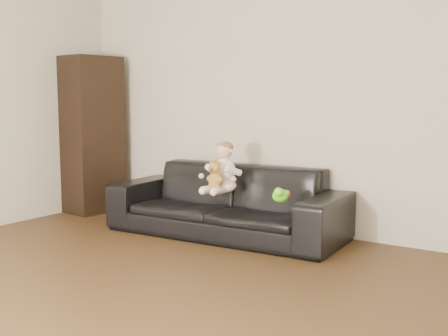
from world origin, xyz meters
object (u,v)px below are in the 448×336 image
Objects in this scene: cabinet at (93,135)px; toy_green at (281,196)px; sofa at (226,201)px; teddy_bear at (215,176)px; toy_blue_disc at (282,200)px; baby at (223,170)px; toy_rattle at (287,195)px.

cabinet reaches higher than toy_green.
sofa is 8.95× the size of teddy_bear.
sofa is at bearing 164.87° from toy_blue_disc.
teddy_bear is (0.01, -0.14, -0.03)m from baby.
teddy_bear is (1.89, -0.36, -0.26)m from cabinet.
toy_rattle is 0.09m from toy_blue_disc.
cabinet is at bearing 172.18° from toy_green.
toy_blue_disc is at bearing -18.37° from sofa.
toy_rattle is (-0.02, 0.15, -0.02)m from toy_green.
baby is 1.89× the size of teddy_bear.
toy_green is at bearing -1.42° from cabinet.
sofa is 0.70m from toy_blue_disc.
toy_green is 1.81× the size of toy_blue_disc.
cabinet is 2.54m from toy_rattle.
sofa is at bearing 106.56° from teddy_bear.
teddy_bear is 3.65× the size of toy_rattle.
toy_blue_disc is at bearing -87.73° from toy_rattle.
toy_rattle is at bearing 19.66° from teddy_bear.
teddy_bear reaches higher than toy_rattle.
cabinet is 10.73× the size of toy_green.
toy_green is 0.16m from toy_rattle.
teddy_bear reaches higher than toy_green.
toy_green is 2.39× the size of toy_rattle.
baby reaches higher than toy_green.
toy_green is at bearing -81.18° from toy_rattle.
cabinet is 3.71× the size of baby.
baby is 2.89× the size of toy_green.
toy_green is (2.53, -0.35, -0.38)m from cabinet.
toy_green is 0.08m from toy_blue_disc.
baby is at bearing -72.64° from sofa.
sofa is 32.68× the size of toy_rattle.
sofa is at bearing 112.50° from baby.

